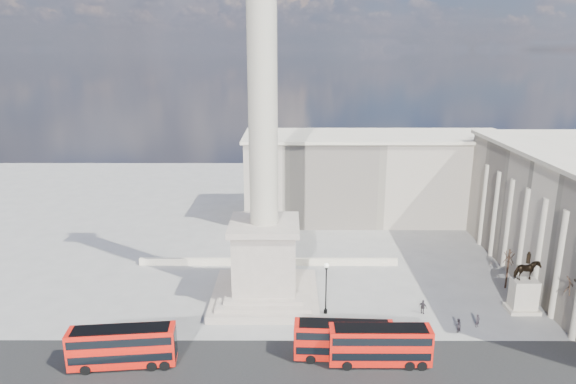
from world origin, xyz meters
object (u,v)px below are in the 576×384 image
at_px(pedestrian_walking, 478,321).
at_px(pedestrian_crossing, 423,307).
at_px(equestrian_statue, 524,291).
at_px(pedestrian_standing, 458,325).
at_px(red_bus_a, 123,346).
at_px(victorian_lamp, 326,284).
at_px(red_bus_b, 380,345).
at_px(nelsons_column, 264,206).
at_px(red_bus_c, 344,340).

xyz_separation_m(pedestrian_walking, pedestrian_crossing, (-5.78, 3.17, 0.13)).
distance_m(equestrian_statue, pedestrian_standing, 11.27).
bearing_deg(equestrian_statue, pedestrian_standing, -152.38).
distance_m(red_bus_a, pedestrian_standing, 37.96).
bearing_deg(victorian_lamp, pedestrian_walking, -10.34).
bearing_deg(red_bus_b, victorian_lamp, 114.75).
bearing_deg(equestrian_statue, red_bus_b, -150.07).
distance_m(victorian_lamp, pedestrian_standing, 16.27).
relative_size(red_bus_b, pedestrian_standing, 6.22).
xyz_separation_m(nelsons_column, pedestrian_standing, (23.17, -8.53, -12.06)).
height_order(red_bus_a, pedestrian_standing, red_bus_a).
bearing_deg(pedestrian_crossing, nelsons_column, 28.39).
bearing_deg(red_bus_a, nelsons_column, 41.73).
distance_m(red_bus_c, victorian_lamp, 10.16).
bearing_deg(equestrian_statue, pedestrian_walking, -150.55).
bearing_deg(red_bus_b, pedestrian_crossing, 56.00).
xyz_separation_m(equestrian_statue, pedestrian_standing, (-9.83, -5.15, -1.95)).
xyz_separation_m(red_bus_a, equestrian_statue, (47.13, 12.04, 0.48)).
bearing_deg(red_bus_b, pedestrian_walking, 30.22).
distance_m(red_bus_a, victorian_lamp, 24.77).
height_order(nelsons_column, red_bus_a, nelsons_column).
xyz_separation_m(red_bus_c, victorian_lamp, (-1.28, 9.92, 1.79)).
distance_m(pedestrian_walking, pedestrian_standing, 2.95).
distance_m(nelsons_column, equestrian_statue, 34.68).
relative_size(red_bus_a, pedestrian_walking, 6.83).
distance_m(red_bus_a, equestrian_statue, 48.65).
bearing_deg(victorian_lamp, equestrian_statue, 1.63).
distance_m(red_bus_b, pedestrian_standing, 12.26).
relative_size(red_bus_a, equestrian_statue, 1.37).
height_order(victorian_lamp, pedestrian_crossing, victorian_lamp).
bearing_deg(pedestrian_walking, pedestrian_crossing, 123.48).
relative_size(nelsons_column, pedestrian_walking, 30.58).
height_order(red_bus_a, red_bus_c, red_bus_a).
height_order(red_bus_b, pedestrian_walking, red_bus_b).
bearing_deg(red_bus_a, red_bus_c, -2.32).
xyz_separation_m(victorian_lamp, pedestrian_standing, (15.33, -4.43, -3.17)).
distance_m(nelsons_column, red_bus_a, 23.44).
bearing_deg(red_bus_c, victorian_lamp, 99.98).
height_order(nelsons_column, red_bus_b, nelsons_column).
height_order(pedestrian_walking, pedestrian_crossing, pedestrian_crossing).
distance_m(red_bus_b, red_bus_c, 3.86).
bearing_deg(nelsons_column, pedestrian_walking, -15.93).
height_order(red_bus_b, pedestrian_crossing, red_bus_b).
bearing_deg(red_bus_a, pedestrian_standing, 4.72).
xyz_separation_m(red_bus_a, pedestrian_standing, (37.30, 6.89, -1.47)).
relative_size(equestrian_statue, pedestrian_crossing, 4.27).
xyz_separation_m(red_bus_c, equestrian_statue, (23.89, 10.64, 0.57)).
distance_m(nelsons_column, victorian_lamp, 12.54).
height_order(red_bus_b, pedestrian_standing, red_bus_b).
bearing_deg(pedestrian_standing, equestrian_statue, 169.03).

